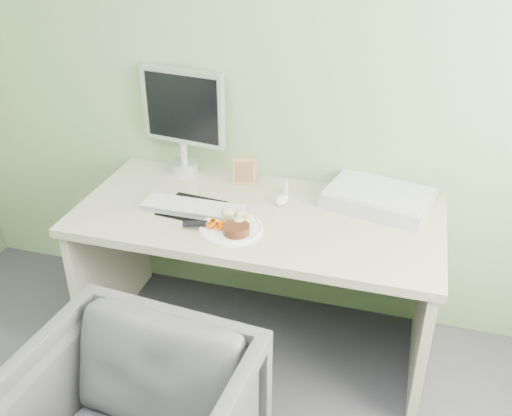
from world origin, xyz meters
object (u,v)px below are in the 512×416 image
(plate, at_px, (231,229))
(scanner, at_px, (378,199))
(monitor, at_px, (183,116))
(desk, at_px, (257,248))

(plate, relative_size, scanner, 0.60)
(monitor, bearing_deg, plate, -42.38)
(desk, distance_m, plate, 0.26)
(scanner, height_order, monitor, monitor)
(desk, relative_size, scanner, 3.56)
(desk, xyz_separation_m, plate, (-0.06, -0.17, 0.19))
(scanner, bearing_deg, monitor, -173.29)
(plate, xyz_separation_m, monitor, (-0.40, 0.48, 0.29))
(scanner, xyz_separation_m, monitor, (-0.96, 0.10, 0.26))
(plate, bearing_deg, desk, 68.89)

